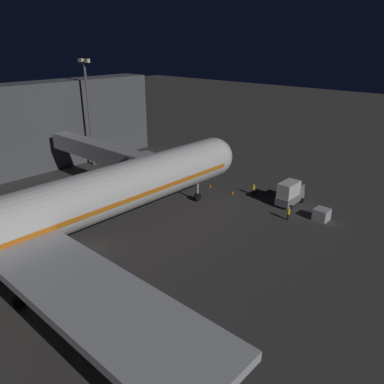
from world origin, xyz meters
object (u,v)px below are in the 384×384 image
baggage_container_near_belt (322,215)px  jet_bridge (108,154)px  catering_truck (290,193)px  traffic_cone_nose_starboard (210,185)px  traffic_cone_nose_port (232,192)px  apron_floodlight_mast (88,106)px  ground_crew_near_nose_gear (254,189)px  ground_crew_marshaller_fwd (288,213)px  airliner_at_gate (9,226)px

baggage_container_near_belt → jet_bridge: bearing=22.7°
catering_truck → traffic_cone_nose_starboard: size_ratio=8.74×
traffic_cone_nose_port → apron_floodlight_mast: bearing=11.6°
traffic_cone_nose_port → ground_crew_near_nose_gear: bearing=-145.7°
apron_floodlight_mast → catering_truck: bearing=-167.5°
apron_floodlight_mast → traffic_cone_nose_port: size_ratio=34.10×
ground_crew_marshaller_fwd → traffic_cone_nose_port: ground_crew_marshaller_fwd is taller
catering_truck → ground_crew_marshaller_fwd: 5.32m
jet_bridge → baggage_container_near_belt: (-28.69, -11.98, -5.07)m
jet_bridge → traffic_cone_nose_port: size_ratio=43.16×
jet_bridge → catering_truck: (-23.11, -13.75, -4.08)m
ground_crew_near_nose_gear → ground_crew_marshaller_fwd: bearing=152.6°
baggage_container_near_belt → ground_crew_near_nose_gear: ground_crew_near_nose_gear is taller
airliner_at_gate → jet_bridge: (12.64, -20.27, 0.10)m
airliner_at_gate → ground_crew_near_nose_gear: airliner_at_gate is taller
ground_crew_marshaller_fwd → jet_bridge: bearing=19.6°
traffic_cone_nose_port → traffic_cone_nose_starboard: bearing=0.0°
airliner_at_gate → ground_crew_near_nose_gear: (-4.78, -33.52, -4.76)m
apron_floodlight_mast → catering_truck: (-35.97, -7.95, -9.07)m
traffic_cone_nose_starboard → jet_bridge: bearing=47.8°
apron_floodlight_mast → ground_crew_marshaller_fwd: size_ratio=10.19×
baggage_container_near_belt → traffic_cone_nose_starboard: bearing=1.5°
apron_floodlight_mast → airliner_at_gate: bearing=134.4°
traffic_cone_nose_port → traffic_cone_nose_starboard: size_ratio=1.00×
jet_bridge → traffic_cone_nose_port: 19.58m
airliner_at_gate → apron_floodlight_mast: airliner_at_gate is taller
catering_truck → traffic_cone_nose_port: 8.70m
ground_crew_near_nose_gear → baggage_container_near_belt: bearing=173.6°
apron_floodlight_mast → catering_truck: apron_floodlight_mast is taller
catering_truck → ground_crew_near_nose_gear: size_ratio=2.71×
jet_bridge → apron_floodlight_mast: size_ratio=1.27×
jet_bridge → apron_floodlight_mast: 14.97m
airliner_at_gate → traffic_cone_nose_starboard: airliner_at_gate is taller
traffic_cone_nose_port → traffic_cone_nose_starboard: (4.40, 0.00, 0.00)m
baggage_container_near_belt → traffic_cone_nose_port: baggage_container_near_belt is taller
ground_crew_marshaller_fwd → airliner_at_gate: bearing=66.3°
ground_crew_near_nose_gear → catering_truck: bearing=-175.0°
jet_bridge → catering_truck: jet_bridge is taller
ground_crew_near_nose_gear → ground_crew_marshaller_fwd: (-8.10, 4.19, 0.04)m
traffic_cone_nose_starboard → traffic_cone_nose_port: bearing=180.0°
ground_crew_near_nose_gear → traffic_cone_nose_starboard: size_ratio=3.22×
catering_truck → ground_crew_near_nose_gear: bearing=5.0°
traffic_cone_nose_port → jet_bridge: bearing=37.8°
ground_crew_near_nose_gear → traffic_cone_nose_port: size_ratio=3.22×
airliner_at_gate → jet_bridge: airliner_at_gate is taller
jet_bridge → traffic_cone_nose_port: bearing=-142.2°
catering_truck → baggage_container_near_belt: 5.94m
traffic_cone_nose_port → airliner_at_gate: bearing=86.0°
jet_bridge → catering_truck: size_ratio=4.94×
catering_truck → traffic_cone_nose_port: size_ratio=8.74×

